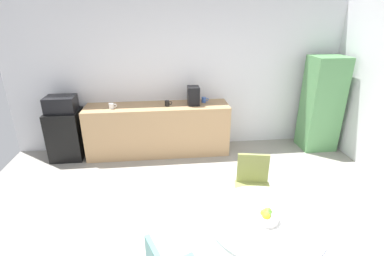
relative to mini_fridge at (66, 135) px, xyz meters
name	(u,v)px	position (x,y,z in m)	size (l,w,h in m)	color
wall_back	(180,78)	(2.02, 0.35, 0.87)	(6.00, 0.10, 2.60)	silver
counter_block	(158,129)	(1.60, 0.00, 0.02)	(2.49, 0.60, 0.90)	tan
mini_fridge	(66,135)	(0.00, 0.00, 0.00)	(0.54, 0.54, 0.85)	black
microwave	(61,104)	(0.00, 0.00, 0.56)	(0.48, 0.38, 0.26)	black
locker_cabinet	(322,104)	(4.57, -0.10, 0.43)	(0.60, 0.50, 1.71)	#599959
round_table	(265,232)	(2.54, -2.84, 0.15)	(1.02, 1.02, 0.72)	silver
chair_olive	(253,181)	(2.73, -1.93, 0.10)	(0.50, 0.50, 0.83)	silver
fruit_bowl	(266,216)	(2.53, -2.86, 0.34)	(0.21, 0.21, 0.11)	silver
mug_white	(167,103)	(1.77, -0.04, 0.52)	(0.13, 0.08, 0.09)	black
mug_green	(112,106)	(0.84, -0.09, 0.52)	(0.13, 0.08, 0.09)	white
mug_red	(204,100)	(2.43, 0.10, 0.52)	(0.13, 0.08, 0.09)	#3F66BF
coffee_maker	(193,96)	(2.23, 0.00, 0.63)	(0.20, 0.24, 0.32)	black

